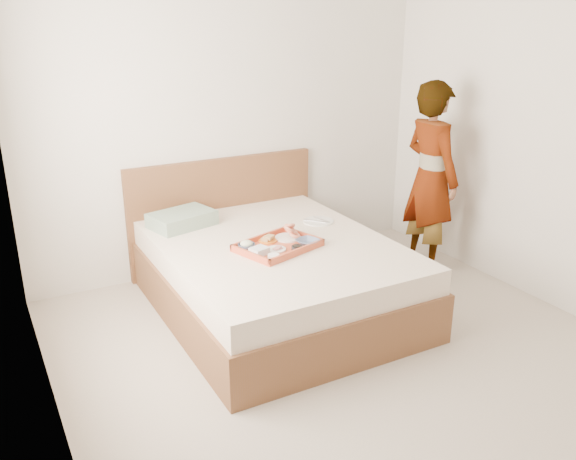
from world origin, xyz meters
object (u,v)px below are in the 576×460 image
(dinner_plate, at_px, (318,221))
(tray, at_px, (278,245))
(person, at_px, (431,178))
(bed, at_px, (276,276))

(dinner_plate, bearing_deg, tray, -147.37)
(tray, bearing_deg, dinner_plate, 15.43)
(person, bearing_deg, bed, 95.00)
(person, bearing_deg, tray, 98.91)
(tray, xyz_separation_m, dinner_plate, (0.54, 0.35, -0.02))
(bed, relative_size, tray, 3.67)
(bed, bearing_deg, person, 3.35)
(bed, bearing_deg, dinner_plate, 25.30)
(dinner_plate, height_order, person, person)
(bed, height_order, dinner_plate, dinner_plate)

